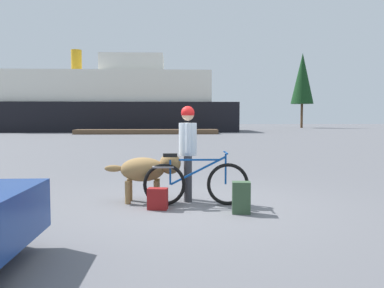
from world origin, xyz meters
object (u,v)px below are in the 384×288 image
handbag_pannier (158,199)px  person_cyclist (188,144)px  ferry_boat (109,103)px  sailboat_moored (111,126)px  dog (148,170)px  backpack (241,198)px  bicycle (195,183)px

handbag_pannier → person_cyclist: bearing=52.6°
ferry_boat → sailboat_moored: (-0.55, 4.72, -2.52)m
dog → backpack: dog is taller
bicycle → sailboat_moored: size_ratio=0.21×
person_cyclist → backpack: person_cyclist is taller
sailboat_moored → handbag_pannier: bearing=-80.2°
bicycle → backpack: size_ratio=3.62×
person_cyclist → sailboat_moored: sailboat_moored is taller
person_cyclist → handbag_pannier: (-0.52, -0.67, -0.85)m
bicycle → handbag_pannier: bicycle is taller
person_cyclist → ferry_boat: ferry_boat is taller
person_cyclist → handbag_pannier: person_cyclist is taller
person_cyclist → backpack: 1.49m
backpack → ferry_boat: ferry_boat is taller
bicycle → backpack: (0.68, -0.60, -0.14)m
person_cyclist → backpack: size_ratio=3.41×
backpack → bicycle: bearing=138.9°
dog → bicycle: bearing=-20.8°
bicycle → ferry_boat: (-7.29, 36.57, 2.63)m
bicycle → handbag_pannier: size_ratio=5.15×
bicycle → ferry_boat: ferry_boat is taller
person_cyclist → sailboat_moored: size_ratio=0.20×
dog → person_cyclist: bearing=7.6°
dog → backpack: 1.78m
bicycle → handbag_pannier: 0.72m
backpack → handbag_pannier: bearing=166.1°
person_cyclist → backpack: bearing=-51.4°
backpack → ferry_boat: size_ratio=0.02×
bicycle → sailboat_moored: bearing=100.8°
sailboat_moored → person_cyclist: bearing=-79.3°
handbag_pannier → sailboat_moored: bearing=99.8°
bicycle → person_cyclist: bearing=105.8°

